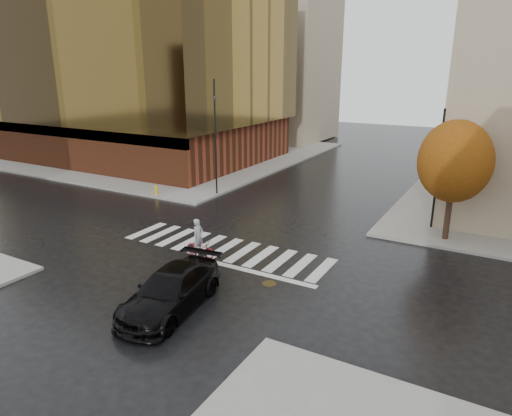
{
  "coord_description": "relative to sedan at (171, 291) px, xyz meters",
  "views": [
    {
      "loc": [
        12.55,
        -18.25,
        9.18
      ],
      "look_at": [
        1.06,
        1.99,
        2.0
      ],
      "focal_mm": 32.0,
      "sensor_mm": 36.0,
      "label": 1
    }
  ],
  "objects": [
    {
      "name": "ground",
      "position": [
        -1.67,
        5.87,
        -0.8
      ],
      "size": [
        120.0,
        120.0,
        0.0
      ],
      "primitive_type": "plane",
      "color": "black",
      "rests_on": "ground"
    },
    {
      "name": "sidewalk_nw",
      "position": [
        -22.67,
        26.87,
        -0.72
      ],
      "size": [
        30.0,
        30.0,
        0.15
      ],
      "primitive_type": "cube",
      "color": "gray",
      "rests_on": "ground"
    },
    {
      "name": "crosswalk",
      "position": [
        -1.67,
        6.37,
        -0.79
      ],
      "size": [
        12.0,
        3.0,
        0.01
      ],
      "primitive_type": "cube",
      "color": "silver",
      "rests_on": "ground"
    },
    {
      "name": "office_glass",
      "position": [
        -23.67,
        23.86,
        7.48
      ],
      "size": [
        27.0,
        19.0,
        16.0
      ],
      "color": "brown",
      "rests_on": "sidewalk_nw"
    },
    {
      "name": "building_nw_far",
      "position": [
        -17.67,
        42.87,
        9.35
      ],
      "size": [
        14.0,
        12.0,
        20.0
      ],
      "primitive_type": "cube",
      "color": "tan",
      "rests_on": "sidewalk_nw"
    },
    {
      "name": "tree_ne_a",
      "position": [
        8.33,
        13.27,
        3.66
      ],
      "size": [
        3.8,
        3.8,
        6.5
      ],
      "color": "black",
      "rests_on": "sidewalk_ne"
    },
    {
      "name": "sedan",
      "position": [
        0.0,
        0.0,
        0.0
      ],
      "size": [
        2.91,
        5.72,
        1.59
      ],
      "primitive_type": "imported",
      "rotation": [
        0.0,
        0.0,
        0.13
      ],
      "color": "black",
      "rests_on": "ground"
    },
    {
      "name": "cyclist",
      "position": [
        -2.19,
        4.87,
        -0.13
      ],
      "size": [
        1.76,
        0.71,
        1.96
      ],
      "rotation": [
        0.0,
        0.0,
        1.51
      ],
      "color": "maroon",
      "rests_on": "ground"
    },
    {
      "name": "traffic_light_nw",
      "position": [
        -7.97,
        14.87,
        4.19
      ],
      "size": [
        0.23,
        0.2,
        8.27
      ],
      "rotation": [
        0.0,
        0.0,
        -1.4
      ],
      "color": "black",
      "rests_on": "sidewalk_nw"
    },
    {
      "name": "traffic_light_ne",
      "position": [
        7.33,
        14.87,
        3.24
      ],
      "size": [
        0.14,
        0.17,
        6.9
      ],
      "rotation": [
        0.0,
        0.0,
        3.14
      ],
      "color": "black",
      "rests_on": "sidewalk_ne"
    },
    {
      "name": "fire_hydrant",
      "position": [
        -11.67,
        12.37,
        -0.27
      ],
      "size": [
        0.25,
        0.25,
        0.69
      ],
      "color": "#E2BB0D",
      "rests_on": "sidewalk_nw"
    },
    {
      "name": "manhole",
      "position": [
        2.33,
        3.87,
        -0.79
      ],
      "size": [
        0.85,
        0.85,
        0.01
      ],
      "primitive_type": "cylinder",
      "rotation": [
        0.0,
        0.0,
        0.41
      ],
      "color": "#463919",
      "rests_on": "ground"
    }
  ]
}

